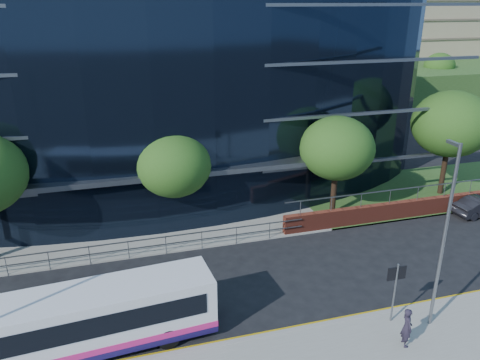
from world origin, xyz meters
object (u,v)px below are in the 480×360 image
object	(u,v)px
tree_far_c	(337,148)
tree_far_d	(451,124)
tree_dist_e	(345,70)
streetlight_east	(445,233)
tree_far_b	(174,166)
tree_dist_f	(439,66)
pedestrian	(407,327)
street_sign	(396,281)
city_bus	(92,319)

from	to	relation	value
tree_far_c	tree_far_d	size ratio (longest dim) A/B	0.87
tree_dist_e	streetlight_east	world-z (taller)	streetlight_east
tree_far_b	tree_dist_f	bearing A→B (deg)	37.08
tree_dist_f	pedestrian	size ratio (longest dim) A/B	3.59
tree_dist_f	pedestrian	world-z (taller)	tree_dist_f
street_sign	streetlight_east	world-z (taller)	streetlight_east
tree_far_b	tree_dist_f	distance (m)	53.90
tree_dist_f	tree_far_d	bearing A→B (deg)	-126.87
city_bus	tree_far_c	bearing A→B (deg)	26.02
tree_dist_e	tree_dist_f	size ratio (longest dim) A/B	1.08
tree_far_d	city_bus	distance (m)	25.90
tree_dist_e	city_bus	size ratio (longest dim) A/B	0.65
street_sign	tree_dist_e	size ratio (longest dim) A/B	0.43
street_sign	tree_dist_f	xyz separation A→B (m)	(35.50, 43.59, 2.06)
tree_far_d	city_bus	bearing A→B (deg)	-157.76
tree_far_b	tree_dist_e	world-z (taller)	tree_dist_e
tree_far_b	tree_far_d	xyz separation A→B (m)	(19.00, 0.50, 0.98)
tree_dist_e	tree_dist_f	xyz separation A→B (m)	(16.00, 2.00, -0.33)
streetlight_east	pedestrian	distance (m)	4.00
tree_far_b	pedestrian	world-z (taller)	tree_far_b
tree_dist_e	pedestrian	distance (m)	47.54
street_sign	tree_dist_e	xyz separation A→B (m)	(19.50, 41.59, 2.39)
tree_dist_e	tree_far_d	bearing A→B (deg)	-104.93
city_bus	tree_dist_e	bearing A→B (deg)	46.81
street_sign	tree_far_c	distance (m)	11.14
tree_far_b	pedestrian	size ratio (longest dim) A/B	3.59
street_sign	pedestrian	size ratio (longest dim) A/B	1.66
tree_far_c	tree_dist_f	size ratio (longest dim) A/B	1.08
tree_far_c	street_sign	bearing A→B (deg)	-103.29
tree_far_d	streetlight_east	size ratio (longest dim) A/B	0.93
tree_dist_f	pedestrian	distance (m)	57.65
pedestrian	street_sign	bearing A→B (deg)	-0.31
tree_dist_f	street_sign	bearing A→B (deg)	-129.16
tree_far_b	city_bus	xyz separation A→B (m)	(-4.71, -9.20, -2.80)
tree_dist_f	tree_dist_e	bearing A→B (deg)	-172.87
tree_far_b	tree_dist_e	distance (m)	40.74
pedestrian	tree_dist_e	bearing A→B (deg)	-12.86
tree_dist_f	tree_far_b	bearing A→B (deg)	-142.92
streetlight_east	tree_far_c	bearing A→B (deg)	84.89
street_sign	streetlight_east	distance (m)	2.80
tree_far_c	pedestrian	xyz separation A→B (m)	(-2.82, -12.06, -3.54)
tree_far_d	city_bus	xyz separation A→B (m)	(-23.71, -9.70, -3.78)
tree_dist_e	tree_dist_f	distance (m)	16.13
tree_far_c	tree_far_d	xyz separation A→B (m)	(9.00, 1.00, 0.65)
street_sign	tree_far_c	xyz separation A→B (m)	(2.50, 10.59, 2.39)
tree_dist_f	city_bus	world-z (taller)	tree_dist_f
street_sign	tree_far_d	xyz separation A→B (m)	(11.50, 11.59, 3.04)
tree_far_b	tree_dist_f	xyz separation A→B (m)	(43.00, 32.50, 0.00)
tree_dist_e	city_bus	distance (m)	50.91
street_sign	pedestrian	distance (m)	1.90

